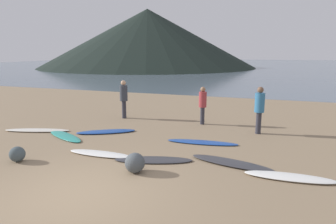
# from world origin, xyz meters

# --- Properties ---
(ground_plane) EXTENTS (120.00, 120.00, 0.20)m
(ground_plane) POSITION_xyz_m (0.00, 10.00, -0.10)
(ground_plane) COLOR #8C7559
(ground_plane) RESTS_ON ground
(ocean_water) EXTENTS (140.00, 100.00, 0.01)m
(ocean_water) POSITION_xyz_m (0.00, 65.56, 0.00)
(ocean_water) COLOR slate
(ocean_water) RESTS_ON ground
(headland_hill) EXTENTS (42.13, 42.13, 11.24)m
(headland_hill) POSITION_xyz_m (-20.55, 51.44, 5.62)
(headland_hill) COLOR black
(headland_hill) RESTS_ON ground
(surfboard_0) EXTENTS (2.61, 1.25, 0.09)m
(surfboard_0) POSITION_xyz_m (-4.83, 3.98, 0.04)
(surfboard_0) COLOR silver
(surfboard_0) RESTS_ON ground
(surfboard_1) EXTENTS (2.21, 1.47, 0.08)m
(surfboard_1) POSITION_xyz_m (-3.26, 3.68, 0.04)
(surfboard_1) COLOR teal
(surfboard_1) RESTS_ON ground
(surfboard_2) EXTENTS (2.24, 1.65, 0.09)m
(surfboard_2) POSITION_xyz_m (-2.14, 4.72, 0.04)
(surfboard_2) COLOR #1E479E
(surfboard_2) RESTS_ON ground
(surfboard_3) EXTENTS (2.14, 0.55, 0.09)m
(surfboard_3) POSITION_xyz_m (-0.95, 2.40, 0.04)
(surfboard_3) COLOR white
(surfboard_3) RESTS_ON ground
(surfboard_4) EXTENTS (2.34, 1.25, 0.06)m
(surfboard_4) POSITION_xyz_m (0.78, 2.48, 0.03)
(surfboard_4) COLOR #333338
(surfboard_4) RESTS_ON ground
(surfboard_5) EXTENTS (2.49, 0.75, 0.07)m
(surfboard_5) POSITION_xyz_m (1.72, 4.63, 0.03)
(surfboard_5) COLOR #1E479E
(surfboard_5) RESTS_ON ground
(surfboard_6) EXTENTS (2.45, 1.06, 0.10)m
(surfboard_6) POSITION_xyz_m (2.94, 2.96, 0.05)
(surfboard_6) COLOR #333338
(surfboard_6) RESTS_ON ground
(surfboard_7) EXTENTS (2.23, 0.64, 0.10)m
(surfboard_7) POSITION_xyz_m (4.46, 2.46, 0.05)
(surfboard_7) COLOR white
(surfboard_7) RESTS_ON ground
(person_0) EXTENTS (0.37, 0.37, 1.82)m
(person_0) POSITION_xyz_m (3.45, 6.59, 1.07)
(person_0) COLOR #2D2D38
(person_0) RESTS_ON ground
(person_1) EXTENTS (0.36, 0.36, 1.79)m
(person_1) POSITION_xyz_m (-2.70, 7.30, 1.06)
(person_1) COLOR #2D2D38
(person_1) RESTS_ON ground
(person_3) EXTENTS (0.33, 0.33, 1.63)m
(person_3) POSITION_xyz_m (1.07, 7.36, 0.96)
(person_3) COLOR #2D2D38
(person_3) RESTS_ON ground
(beach_rock_near) EXTENTS (0.44, 0.44, 0.44)m
(beach_rock_near) POSITION_xyz_m (-2.89, 1.13, 0.22)
(beach_rock_near) COLOR #404C51
(beach_rock_near) RESTS_ON ground
(beach_rock_far) EXTENTS (0.53, 0.53, 0.53)m
(beach_rock_far) POSITION_xyz_m (0.65, 1.54, 0.26)
(beach_rock_far) COLOR #454C51
(beach_rock_far) RESTS_ON ground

